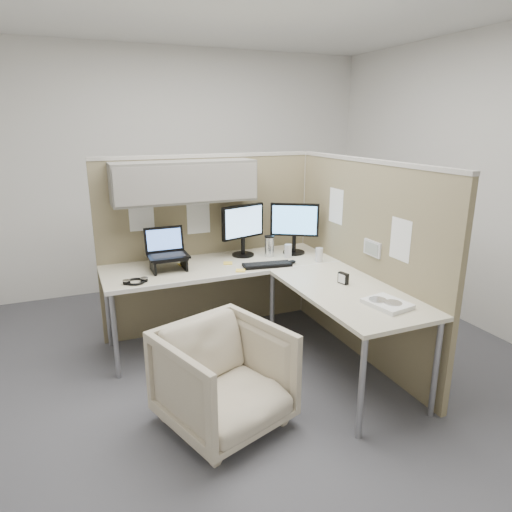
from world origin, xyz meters
name	(u,v)px	position (x,y,z in m)	size (l,w,h in m)	color
ground	(257,366)	(0.00, 0.00, 0.00)	(4.50, 4.50, 0.00)	#46454C
partition_back	(198,216)	(-0.22, 0.83, 1.10)	(2.00, 0.36, 1.63)	#867958
partition_right	(361,259)	(0.90, -0.07, 0.82)	(0.07, 2.03, 1.63)	#867958
desk	(265,279)	(0.12, 0.13, 0.69)	(2.00, 1.98, 0.73)	beige
office_chair	(224,374)	(-0.47, -0.59, 0.37)	(0.71, 0.66, 0.73)	beige
monitor_left	(243,226)	(0.16, 0.68, 1.00)	(0.43, 0.20, 0.47)	black
monitor_right	(294,224)	(0.62, 0.58, 1.00)	(0.40, 0.26, 0.47)	black
laptop_station	(167,254)	(-0.56, 0.55, 0.86)	(0.32, 0.28, 0.34)	black
keyboard	(267,265)	(0.23, 0.31, 0.74)	(0.41, 0.14, 0.02)	black
mouse	(292,262)	(0.45, 0.29, 0.75)	(0.09, 0.06, 0.03)	black
travel_mug	(269,246)	(0.37, 0.57, 0.83)	(0.09, 0.09, 0.19)	silver
soda_can_green	(319,255)	(0.70, 0.26, 0.79)	(0.07, 0.07, 0.12)	silver
soda_can_silver	(288,251)	(0.51, 0.48, 0.79)	(0.07, 0.07, 0.12)	silver
sticky_note_c	(183,264)	(-0.42, 0.63, 0.73)	(0.08, 0.08, 0.01)	yellow
sticky_note_d	(228,263)	(-0.05, 0.51, 0.73)	(0.08, 0.08, 0.01)	yellow
sticky_note_b	(241,270)	(-0.03, 0.28, 0.73)	(0.08, 0.08, 0.01)	yellow
headphones	(135,281)	(-0.86, 0.31, 0.74)	(0.19, 0.16, 0.03)	black
paper_stack	(387,304)	(0.61, -0.79, 0.75)	(0.27, 0.32, 0.03)	white
desk_clock	(343,278)	(0.58, -0.31, 0.77)	(0.05, 0.09, 0.08)	black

